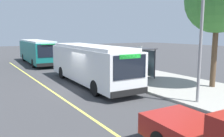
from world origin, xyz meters
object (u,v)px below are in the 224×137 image
object	(u,v)px
waiting_bench	(139,71)
route_sign_post	(140,60)
transit_bus_main	(90,63)
transit_bus_second	(37,51)

from	to	relation	value
waiting_bench	route_sign_post	world-z (taller)	route_sign_post
transit_bus_main	waiting_bench	xyz separation A→B (m)	(0.42, 4.43, -0.98)
transit_bus_main	transit_bus_second	xyz separation A→B (m)	(-14.46, -0.27, 0.00)
transit_bus_main	transit_bus_second	size ratio (longest dim) A/B	0.90
route_sign_post	transit_bus_second	bearing A→B (deg)	-170.22
route_sign_post	transit_bus_main	bearing A→B (deg)	-134.57
waiting_bench	route_sign_post	size ratio (longest dim) A/B	0.57
transit_bus_main	route_sign_post	distance (m)	3.77
waiting_bench	transit_bus_second	bearing A→B (deg)	-162.45
transit_bus_second	route_sign_post	size ratio (longest dim) A/B	4.25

